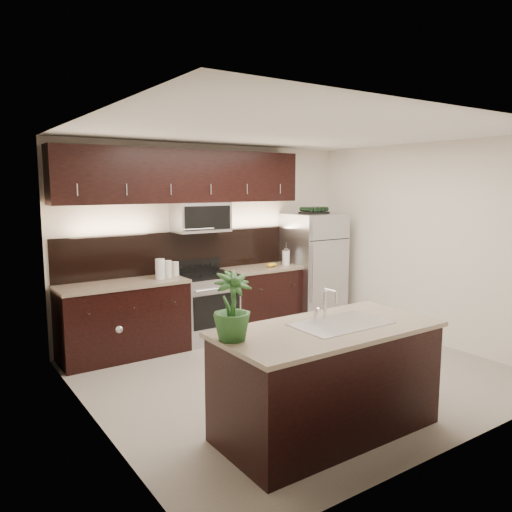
{
  "coord_description": "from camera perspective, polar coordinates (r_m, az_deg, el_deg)",
  "views": [
    {
      "loc": [
        -3.46,
        -4.25,
        2.13
      ],
      "look_at": [
        -0.19,
        0.55,
        1.31
      ],
      "focal_mm": 35.0,
      "sensor_mm": 36.0,
      "label": 1
    }
  ],
  "objects": [
    {
      "name": "ground",
      "position": [
        5.87,
        4.67,
        -13.21
      ],
      "size": [
        4.5,
        4.5,
        0.0
      ],
      "primitive_type": "plane",
      "color": "gray",
      "rests_on": "ground"
    },
    {
      "name": "room_walls",
      "position": [
        5.39,
        4.21,
        3.43
      ],
      "size": [
        4.52,
        4.02,
        2.71
      ],
      "color": "silver",
      "rests_on": "ground"
    },
    {
      "name": "counter_run",
      "position": [
        6.86,
        -7.27,
        -6.01
      ],
      "size": [
        3.51,
        0.65,
        0.94
      ],
      "color": "black",
      "rests_on": "ground"
    },
    {
      "name": "upper_fixtures",
      "position": [
        6.8,
        -7.89,
        8.08
      ],
      "size": [
        3.49,
        0.4,
        1.66
      ],
      "color": "black",
      "rests_on": "counter_run"
    },
    {
      "name": "island",
      "position": [
        4.47,
        8.13,
        -13.78
      ],
      "size": [
        1.96,
        0.96,
        0.94
      ],
      "color": "black",
      "rests_on": "ground"
    },
    {
      "name": "sink_faucet",
      "position": [
        4.42,
        9.61,
        -7.44
      ],
      "size": [
        0.84,
        0.5,
        0.28
      ],
      "color": "silver",
      "rests_on": "island"
    },
    {
      "name": "refrigerator",
      "position": [
        7.88,
        6.55,
        -1.34
      ],
      "size": [
        0.82,
        0.74,
        1.7
      ],
      "primitive_type": "cube",
      "color": "#B2B2B7",
      "rests_on": "ground"
    },
    {
      "name": "wine_rack",
      "position": [
        7.78,
        6.65,
        5.17
      ],
      "size": [
        0.42,
        0.26,
        0.1
      ],
      "color": "black",
      "rests_on": "refrigerator"
    },
    {
      "name": "plant",
      "position": [
        3.86,
        -2.76,
        -5.77
      ],
      "size": [
        0.33,
        0.33,
        0.53
      ],
      "primitive_type": "imported",
      "rotation": [
        0.0,
        0.0,
        -0.12
      ],
      "color": "#234D1F",
      "rests_on": "island"
    },
    {
      "name": "canisters",
      "position": [
        6.57,
        -10.26,
        -1.46
      ],
      "size": [
        0.37,
        0.22,
        0.26
      ],
      "rotation": [
        0.0,
        0.0,
        0.4
      ],
      "color": "silver",
      "rests_on": "counter_run"
    },
    {
      "name": "french_press",
      "position": [
        7.52,
        3.45,
        -0.1
      ],
      "size": [
        0.11,
        0.11,
        0.33
      ],
      "rotation": [
        0.0,
        0.0,
        -0.36
      ],
      "color": "silver",
      "rests_on": "counter_run"
    },
    {
      "name": "bananas",
      "position": [
        7.31,
        1.47,
        -1.07
      ],
      "size": [
        0.22,
        0.2,
        0.06
      ],
      "primitive_type": "ellipsoid",
      "rotation": [
        0.0,
        0.0,
        0.35
      ],
      "color": "gold",
      "rests_on": "counter_run"
    }
  ]
}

